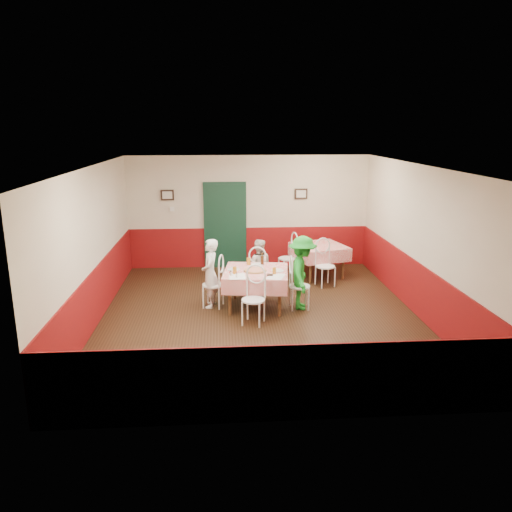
{
  "coord_description": "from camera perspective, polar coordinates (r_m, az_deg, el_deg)",
  "views": [
    {
      "loc": [
        -0.71,
        -8.83,
        3.48
      ],
      "look_at": [
        -0.04,
        0.46,
        1.05
      ],
      "focal_mm": 35.0,
      "sensor_mm": 36.0,
      "label": 1
    }
  ],
  "objects": [
    {
      "name": "plate_left",
      "position": [
        9.76,
        -2.57,
        -1.54
      ],
      "size": [
        0.28,
        0.28,
        0.01
      ],
      "primitive_type": "cylinder",
      "rotation": [
        0.0,
        0.0,
        -0.13
      ],
      "color": "white",
      "rests_on": "main_table"
    },
    {
      "name": "main_table",
      "position": [
        9.83,
        0.0,
        -3.81
      ],
      "size": [
        1.37,
        1.37,
        0.77
      ],
      "primitive_type": "cube",
      "rotation": [
        0.0,
        0.0,
        -0.13
      ],
      "color": "red",
      "rests_on": "ground"
    },
    {
      "name": "pizza",
      "position": [
        9.66,
        -0.1,
        -1.66
      ],
      "size": [
        0.47,
        0.47,
        0.03
      ],
      "primitive_type": "cylinder",
      "rotation": [
        0.0,
        0.0,
        -0.13
      ],
      "color": "#B74723",
      "rests_on": "main_table"
    },
    {
      "name": "left_wall",
      "position": [
        9.36,
        -18.16,
        1.03
      ],
      "size": [
        0.1,
        7.0,
        2.8
      ],
      "primitive_type": "cube",
      "color": "beige",
      "rests_on": "ground"
    },
    {
      "name": "thermostat",
      "position": [
        12.5,
        -9.57,
        5.3
      ],
      "size": [
        0.1,
        0.03,
        0.1
      ],
      "primitive_type": "cube",
      "color": "white",
      "rests_on": "back_wall"
    },
    {
      "name": "wainscot_left",
      "position": [
        9.6,
        -17.65,
        -4.2
      ],
      "size": [
        0.03,
        7.0,
        1.0
      ],
      "primitive_type": "cube",
      "color": "maroon",
      "rests_on": "ground"
    },
    {
      "name": "shaker_a",
      "position": [
        9.36,
        -2.87,
        -2.03
      ],
      "size": [
        0.04,
        0.04,
        0.09
      ],
      "primitive_type": "cylinder",
      "rotation": [
        0.0,
        0.0,
        -0.13
      ],
      "color": "silver",
      "rests_on": "main_table"
    },
    {
      "name": "menu_right",
      "position": [
        9.32,
        2.26,
        -2.36
      ],
      "size": [
        0.42,
        0.48,
        0.0
      ],
      "primitive_type": "cube",
      "rotation": [
        0.0,
        0.0,
        -0.34
      ],
      "color": "white",
      "rests_on": "main_table"
    },
    {
      "name": "wainscot_back",
      "position": [
        12.7,
        -0.8,
        1.04
      ],
      "size": [
        6.0,
        0.03,
        1.0
      ],
      "primitive_type": "cube",
      "color": "maroon",
      "rests_on": "ground"
    },
    {
      "name": "ceiling",
      "position": [
        8.89,
        0.49,
        10.22
      ],
      "size": [
        7.0,
        7.0,
        0.0
      ],
      "primitive_type": "plane",
      "color": "white",
      "rests_on": "back_wall"
    },
    {
      "name": "second_table",
      "position": [
        11.95,
        7.19,
        -0.56
      ],
      "size": [
        1.38,
        1.38,
        0.77
      ],
      "primitive_type": "cube",
      "rotation": [
        0.0,
        0.0,
        0.27
      ],
      "color": "red",
      "rests_on": "ground"
    },
    {
      "name": "menu_left",
      "position": [
        9.33,
        -2.16,
        -2.34
      ],
      "size": [
        0.3,
        0.4,
        0.0
      ],
      "primitive_type": "cube",
      "rotation": [
        0.0,
        0.0,
        0.01
      ],
      "color": "white",
      "rests_on": "main_table"
    },
    {
      "name": "chair_near",
      "position": [
        9.0,
        -0.31,
        -5.07
      ],
      "size": [
        0.54,
        0.54,
        0.9
      ],
      "primitive_type": null,
      "rotation": [
        0.0,
        0.0,
        -0.36
      ],
      "color": "white",
      "rests_on": "ground"
    },
    {
      "name": "chair_right",
      "position": [
        9.79,
        4.98,
        -3.47
      ],
      "size": [
        0.42,
        0.42,
        0.9
      ],
      "primitive_type": null,
      "rotation": [
        0.0,
        0.0,
        1.57
      ],
      "color": "white",
      "rests_on": "ground"
    },
    {
      "name": "door",
      "position": [
        12.52,
        -3.54,
        3.4
      ],
      "size": [
        0.96,
        0.06,
        2.1
      ],
      "primitive_type": "cube",
      "color": "black",
      "rests_on": "ground"
    },
    {
      "name": "back_wall",
      "position": [
        12.53,
        -0.82,
        5.06
      ],
      "size": [
        6.0,
        0.1,
        2.8
      ],
      "primitive_type": "cube",
      "color": "beige",
      "rests_on": "ground"
    },
    {
      "name": "shaker_c",
      "position": [
        9.41,
        -2.94,
        -1.93
      ],
      "size": [
        0.04,
        0.04,
        0.09
      ],
      "primitive_type": "cylinder",
      "rotation": [
        0.0,
        0.0,
        -0.13
      ],
      "color": "#B23319",
      "rests_on": "main_table"
    },
    {
      "name": "plate_right",
      "position": [
        9.69,
        2.49,
        -1.67
      ],
      "size": [
        0.28,
        0.28,
        0.01
      ],
      "primitive_type": "cylinder",
      "rotation": [
        0.0,
        0.0,
        -0.13
      ],
      "color": "white",
      "rests_on": "main_table"
    },
    {
      "name": "glass_a",
      "position": [
        9.48,
        -2.45,
        -1.65
      ],
      "size": [
        0.08,
        0.08,
        0.14
      ],
      "primitive_type": "cylinder",
      "rotation": [
        0.0,
        0.0,
        -0.13
      ],
      "color": "#BF7219",
      "rests_on": "main_table"
    },
    {
      "name": "picture_left",
      "position": [
        12.46,
        -10.1,
        6.87
      ],
      "size": [
        0.32,
        0.03,
        0.26
      ],
      "primitive_type": "cube",
      "color": "black",
      "rests_on": "back_wall"
    },
    {
      "name": "chair_left",
      "position": [
        9.89,
        -4.93,
        -3.3
      ],
      "size": [
        0.51,
        0.51,
        0.9
      ],
      "primitive_type": null,
      "rotation": [
        0.0,
        0.0,
        -1.83
      ],
      "color": "white",
      "rests_on": "ground"
    },
    {
      "name": "glass_b",
      "position": [
        9.46,
        2.1,
        -1.71
      ],
      "size": [
        0.08,
        0.08,
        0.13
      ],
      "primitive_type": "cylinder",
      "rotation": [
        0.0,
        0.0,
        -0.13
      ],
      "color": "#BF7219",
      "rests_on": "main_table"
    },
    {
      "name": "wallet",
      "position": [
        9.39,
        1.6,
        -2.16
      ],
      "size": [
        0.12,
        0.1,
        0.02
      ],
      "primitive_type": "cube",
      "rotation": [
        0.0,
        0.0,
        -0.13
      ],
      "color": "black",
      "rests_on": "main_table"
    },
    {
      "name": "floor",
      "position": [
        9.52,
        0.45,
        -6.82
      ],
      "size": [
        7.0,
        7.0,
        0.0
      ],
      "primitive_type": "plane",
      "color": "black",
      "rests_on": "ground"
    },
    {
      "name": "diner_right",
      "position": [
        9.71,
        5.31,
        -1.93
      ],
      "size": [
        0.68,
        1.01,
        1.45
      ],
      "primitive_type": "imported",
      "rotation": [
        0.0,
        0.0,
        1.41
      ],
      "color": "gray",
      "rests_on": "ground"
    },
    {
      "name": "glass_c",
      "position": [
        10.09,
        -0.84,
        -0.61
      ],
      "size": [
        0.09,
        0.09,
        0.14
      ],
      "primitive_type": "cylinder",
      "rotation": [
        0.0,
        0.0,
        -0.13
      ],
      "color": "#BF7219",
      "rests_on": "main_table"
    },
    {
      "name": "chair_second_b",
      "position": [
        11.23,
        7.94,
        -1.19
      ],
      "size": [
        0.52,
        0.52,
        0.9
      ],
      "primitive_type": null,
      "rotation": [
        0.0,
        0.0,
        0.27
      ],
      "color": "white",
      "rests_on": "ground"
    },
    {
      "name": "right_wall",
      "position": [
        9.81,
        18.23,
        1.62
      ],
      "size": [
        0.1,
        7.0,
        2.8
      ],
      "primitive_type": "cube",
      "color": "beige",
      "rests_on": "ground"
    },
    {
      "name": "wainscot_front",
      "position": [
        6.17,
        3.13,
        -14.33
      ],
      "size": [
        6.0,
        0.03,
        1.0
      ],
      "primitive_type": "cube",
      "color": "maroon",
      "rests_on": "ground"
    },
    {
      "name": "plate_far",
      "position": [
        10.1,
        0.11,
        -0.98
      ],
      "size": [
        0.28,
        0.28,
        0.01
      ],
      "primitive_type": "cylinder",
      "rotation": [
        0.0,
        0.0,
        -0.13
      ],
      "color": "white",
      "rests_on": "main_table"
    },
    {
      "name": "diner_far",
      "position": [
        10.62,
        0.27,
        -1.19
      ],
      "size": [
        0.62,
        0.51,
        1.18
      ],
      "primitive_type": "imported",
      "rotation": [
        0.0,
        0.0,
        3.03
      ],
      "color": "gray",
      "rests_on": "ground"
    },
    {
      "name": "diner_left",
      "position": [
        9.82,
        -5.25,
        -1.99
      ],
      "size": [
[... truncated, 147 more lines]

